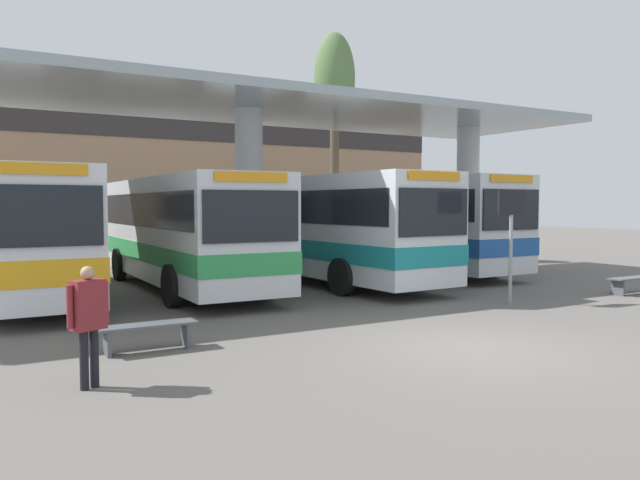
{
  "coord_description": "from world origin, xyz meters",
  "views": [
    {
      "loc": [
        -7.55,
        -7.81,
        2.45
      ],
      "look_at": [
        0.0,
        5.11,
        1.6
      ],
      "focal_mm": 35.0,
      "sensor_mm": 36.0,
      "label": 1
    }
  ],
  "objects": [
    {
      "name": "ground_plane",
      "position": [
        0.0,
        0.0,
        0.0
      ],
      "size": [
        100.0,
        100.0,
        0.0
      ],
      "primitive_type": "plane",
      "color": "#605B56"
    },
    {
      "name": "townhouse_backdrop",
      "position": [
        0.0,
        25.85,
        4.58
      ],
      "size": [
        40.0,
        0.58,
        7.87
      ],
      "color": "#9E7A5B",
      "rests_on": "ground_plane"
    },
    {
      "name": "station_canopy",
      "position": [
        0.0,
        9.29,
        4.77
      ],
      "size": [
        22.48,
        6.61,
        5.52
      ],
      "color": "silver",
      "rests_on": "ground_plane"
    },
    {
      "name": "transit_bus_left_bay",
      "position": [
        -6.17,
        10.08,
        1.82
      ],
      "size": [
        2.71,
        10.36,
        3.26
      ],
      "rotation": [
        0.0,
        0.0,
        3.14
      ],
      "color": "silver",
      "rests_on": "ground_plane"
    },
    {
      "name": "transit_bus_center_bay",
      "position": [
        -1.86,
        9.94,
        1.79
      ],
      "size": [
        2.86,
        10.59,
        3.19
      ],
      "rotation": [
        0.0,
        0.0,
        3.12
      ],
      "color": "silver",
      "rests_on": "ground_plane"
    },
    {
      "name": "transit_bus_right_bay",
      "position": [
        2.43,
        9.96,
        1.84
      ],
      "size": [
        3.0,
        11.92,
        3.3
      ],
      "rotation": [
        0.0,
        0.0,
        3.18
      ],
      "color": "silver",
      "rests_on": "ground_plane"
    },
    {
      "name": "transit_bus_far_right_bay",
      "position": [
        6.66,
        10.4,
        1.87
      ],
      "size": [
        2.91,
        10.22,
        3.36
      ],
      "rotation": [
        0.0,
        0.0,
        3.16
      ],
      "color": "silver",
      "rests_on": "ground_plane"
    },
    {
      "name": "waiting_bench_near_pillar",
      "position": [
        8.61,
        2.55,
        0.35
      ],
      "size": [
        1.98,
        0.44,
        0.46
      ],
      "color": "#4C5156",
      "rests_on": "ground_plane"
    },
    {
      "name": "waiting_bench_mid_platform",
      "position": [
        -4.84,
        2.55,
        0.34
      ],
      "size": [
        1.64,
        0.44,
        0.46
      ],
      "color": "#4C5156",
      "rests_on": "ground_plane"
    },
    {
      "name": "info_sign_platform",
      "position": [
        4.23,
        3.03,
        2.0
      ],
      "size": [
        0.9,
        0.09,
        2.8
      ],
      "color": "gray",
      "rests_on": "ground_plane"
    },
    {
      "name": "pedestrian_waiting",
      "position": [
        -6.07,
        0.8,
        1.0
      ],
      "size": [
        0.59,
        0.38,
        1.64
      ],
      "rotation": [
        0.0,
        0.0,
        0.38
      ],
      "color": "black",
      "rests_on": "ground_plane"
    },
    {
      "name": "poplar_tree_behind_left",
      "position": [
        7.04,
        15.88,
        7.67
      ],
      "size": [
        1.81,
        1.81,
        10.02
      ],
      "color": "#473A2B",
      "rests_on": "ground_plane"
    }
  ]
}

